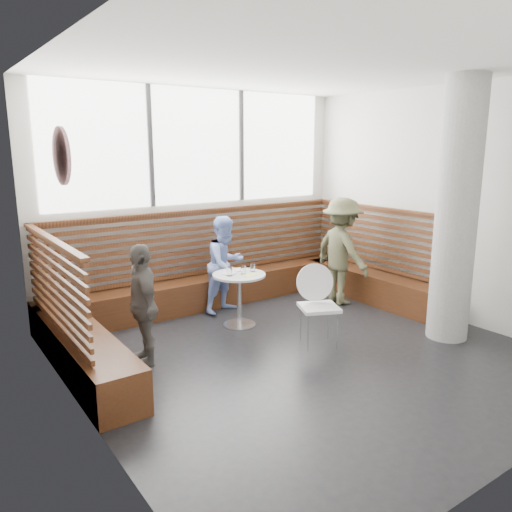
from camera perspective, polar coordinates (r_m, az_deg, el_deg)
room at (r=5.53m, az=5.95°, el=4.27°), size 5.00×5.00×3.20m
booth at (r=7.18m, az=-3.55°, el=-3.53°), size 5.00×2.50×1.44m
concrete_column at (r=6.53m, az=21.95°, el=4.68°), size 0.50×0.50×3.20m
wall_art at (r=4.66m, az=-21.36°, el=10.60°), size 0.03×0.50×0.50m
cafe_table at (r=6.67m, az=-1.94°, el=-3.76°), size 0.70×0.70×0.72m
cafe_chair at (r=6.12m, az=6.76°, el=-4.83°), size 0.47×0.46×0.97m
adult_man at (r=7.71m, az=9.78°, el=0.56°), size 0.67×1.09×1.63m
child_back at (r=7.23m, az=-3.48°, el=-0.98°), size 0.80×0.70×1.41m
child_left at (r=5.64m, az=-12.84°, el=-5.43°), size 0.47×0.85×1.36m
plate_near at (r=6.63m, az=-3.15°, el=-1.98°), size 0.20×0.20×0.01m
plate_far at (r=6.79m, az=-2.36°, el=-1.62°), size 0.19×0.19×0.01m
glass_left at (r=6.51m, az=-3.06°, el=-1.77°), size 0.08×0.08×0.12m
glass_mid at (r=6.60m, az=-1.45°, el=-1.56°), size 0.08×0.08×0.12m
glass_right at (r=6.74m, az=-0.39°, el=-1.30°), size 0.07×0.07×0.11m
menu_card at (r=6.56m, az=-0.65°, el=-2.17°), size 0.22×0.17×0.00m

